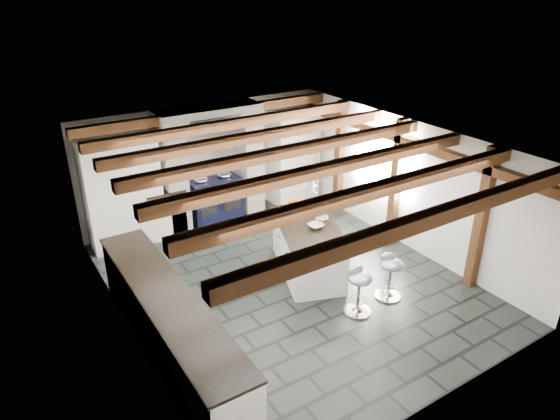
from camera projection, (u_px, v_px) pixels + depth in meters
ground at (288, 282)px, 8.04m from camera, size 6.00×6.00×0.00m
room_shell at (212, 200)px, 8.37m from camera, size 6.00×6.03×6.00m
range_cooker at (214, 199)px, 9.89m from camera, size 1.00×0.63×0.99m
kitchen_island at (308, 248)px, 8.15m from camera, size 1.45×1.94×1.15m
bar_stool_near at (390, 271)px, 7.48m from camera, size 0.48×0.48×0.74m
bar_stool_far at (359, 285)px, 7.13m from camera, size 0.40×0.40×0.74m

